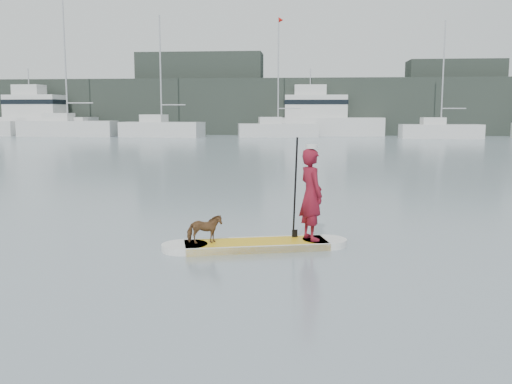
# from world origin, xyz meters

# --- Properties ---
(ground) EXTENTS (140.00, 140.00, 0.00)m
(ground) POSITION_xyz_m (0.00, 0.00, 0.00)
(ground) COLOR slate
(ground) RESTS_ON ground
(paddleboard) EXTENTS (3.22, 1.42, 0.12)m
(paddleboard) POSITION_xyz_m (1.35, -0.91, 0.06)
(paddleboard) COLOR gold
(paddleboard) RESTS_ON ground
(paddler) EXTENTS (0.62, 0.71, 1.63)m
(paddler) POSITION_xyz_m (2.31, -0.66, 0.93)
(paddler) COLOR maroon
(paddler) RESTS_ON paddleboard
(white_cap) EXTENTS (0.22, 0.22, 0.07)m
(white_cap) POSITION_xyz_m (2.31, -0.66, 1.78)
(white_cap) COLOR silver
(white_cap) RESTS_ON paddler
(dog) EXTENTS (0.65, 0.42, 0.50)m
(dog) POSITION_xyz_m (0.48, -1.13, 0.37)
(dog) COLOR #54331C
(dog) RESTS_ON paddleboard
(paddle) EXTENTS (0.11, 0.30, 2.00)m
(paddle) POSITION_xyz_m (2.02, -0.49, 0.80)
(paddle) COLOR black
(paddle) RESTS_ON ground
(sailboat_b) EXTENTS (9.60, 2.98, 14.23)m
(sailboat_b) POSITION_xyz_m (-22.01, 45.19, 0.99)
(sailboat_b) COLOR silver
(sailboat_b) RESTS_ON ground
(sailboat_c) EXTENTS (8.46, 3.92, 11.69)m
(sailboat_c) POSITION_xyz_m (-12.25, 44.79, 0.87)
(sailboat_c) COLOR silver
(sailboat_c) RESTS_ON ground
(sailboat_d) EXTENTS (8.10, 3.72, 11.50)m
(sailboat_d) POSITION_xyz_m (-0.82, 45.98, 0.82)
(sailboat_d) COLOR silver
(sailboat_d) RESTS_ON ground
(sailboat_e) EXTENTS (7.41, 2.53, 10.69)m
(sailboat_e) POSITION_xyz_m (14.46, 43.96, 0.77)
(sailboat_e) COLOR silver
(sailboat_e) RESTS_ON ground
(motor_yacht_a) EXTENTS (11.56, 3.94, 6.87)m
(motor_yacht_a) POSITION_xyz_m (3.59, 48.96, 1.93)
(motor_yacht_a) COLOR silver
(motor_yacht_a) RESTS_ON ground
(motor_yacht_b) EXTENTS (10.84, 4.52, 6.97)m
(motor_yacht_b) POSITION_xyz_m (-26.06, 47.74, 1.96)
(motor_yacht_b) COLOR silver
(motor_yacht_b) RESTS_ON ground
(shore_mass) EXTENTS (90.00, 6.00, 6.00)m
(shore_mass) POSITION_xyz_m (0.00, 53.00, 3.00)
(shore_mass) COLOR #212923
(shore_mass) RESTS_ON ground
(shore_building_west) EXTENTS (14.00, 4.00, 9.00)m
(shore_building_west) POSITION_xyz_m (-10.00, 54.00, 4.50)
(shore_building_west) COLOR #212923
(shore_building_west) RESTS_ON ground
(shore_building_east) EXTENTS (10.00, 4.00, 8.00)m
(shore_building_east) POSITION_xyz_m (18.00, 54.00, 4.00)
(shore_building_east) COLOR #212923
(shore_building_east) RESTS_ON ground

